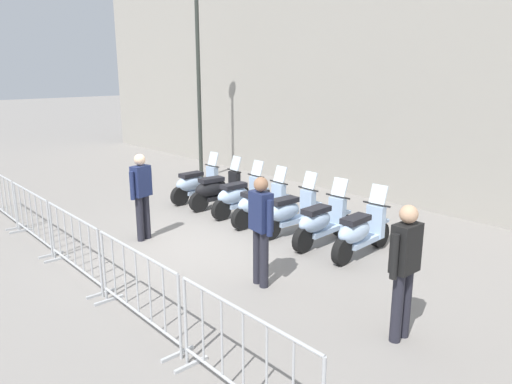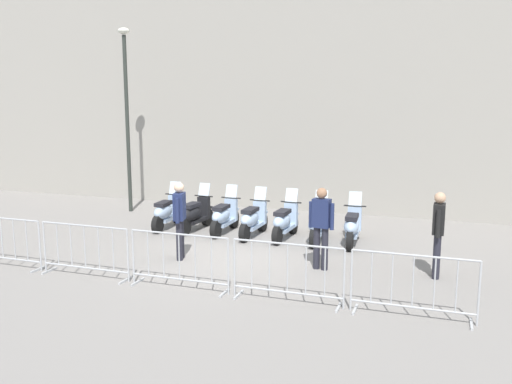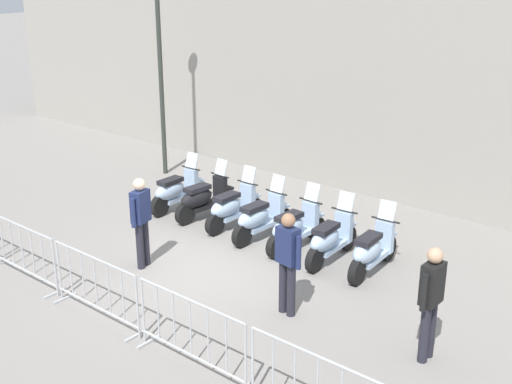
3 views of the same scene
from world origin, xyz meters
name	(u,v)px [view 2 (image 2 of 3)]	position (x,y,z in m)	size (l,w,h in m)	color
ground_plane	(226,256)	(0.00, 0.00, 0.00)	(120.00, 120.00, 0.00)	gray
motorcycle_0	(167,213)	(-2.15, 2.36, 0.45)	(0.63, 1.72, 1.24)	black
motorcycle_1	(195,214)	(-1.32, 2.22, 0.45)	(0.74, 1.70, 1.24)	black
motorcycle_2	(224,217)	(-0.48, 2.05, 0.45)	(0.67, 1.72, 1.24)	black
motorcycle_3	(253,220)	(0.34, 1.80, 0.45)	(0.71, 1.71, 1.24)	black
motorcycle_4	(285,222)	(1.18, 1.66, 0.45)	(0.72, 1.71, 1.24)	black
motorcycle_5	(317,225)	(2.02, 1.47, 0.45)	(0.61, 1.72, 1.24)	black
motorcycle_6	(352,227)	(2.87, 1.37, 0.45)	(0.60, 1.72, 1.24)	black
barrier_segment_0	(2,242)	(-4.55, -1.44, 0.52)	(1.98, 0.78, 1.07)	#B2B5B7
barrier_segment_1	(85,251)	(-2.49, -1.84, 0.52)	(1.98, 0.78, 1.07)	#B2B5B7
barrier_segment_2	(179,262)	(-0.43, -2.23, 0.52)	(1.98, 0.78, 1.07)	#B2B5B7
barrier_segment_3	(287,273)	(1.64, -2.63, 0.52)	(1.98, 0.78, 1.07)	#B2B5B7
barrier_segment_4	(413,287)	(3.70, -3.02, 0.52)	(1.98, 0.78, 1.07)	#B2B5B7
street_lamp	(127,103)	(-4.04, 4.50, 3.45)	(0.36, 0.36, 5.70)	#2D332D
officer_near_row_end	(438,230)	(4.46, -0.86, 0.98)	(0.29, 0.54, 1.73)	#23232D
officer_mid_plaza	(321,224)	(2.16, -0.66, 0.98)	(0.53, 0.32, 1.73)	#23232D
officer_by_barriers	(180,216)	(-0.95, -0.39, 0.98)	(0.24, 0.55, 1.73)	#23232D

